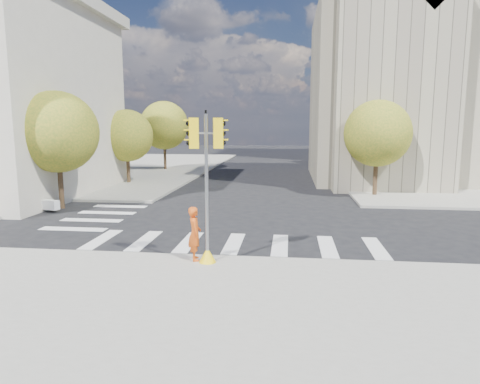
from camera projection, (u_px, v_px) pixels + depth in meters
name	position (u px, v px, depth m)	size (l,w,h in m)	color
ground	(242.00, 231.00, 18.63)	(160.00, 160.00, 0.00)	black
sidewalk_near	(176.00, 374.00, 7.82)	(30.00, 14.00, 0.15)	gray
sidewalk_far_right	(474.00, 172.00, 41.86)	(28.00, 40.00, 0.15)	gray
sidewalk_far_left	(86.00, 167.00, 46.41)	(28.00, 40.00, 0.15)	gray
civic_building	(460.00, 91.00, 34.49)	(26.00, 16.00, 19.39)	#9C947C
office_tower	(448.00, 43.00, 55.02)	(20.00, 18.00, 30.00)	#9EA0A3
tree_lw_near	(57.00, 132.00, 23.10)	(4.40, 4.40, 6.41)	#382616
tree_lw_mid	(127.00, 136.00, 32.98)	(4.00, 4.00, 5.77)	#382616
tree_lw_far	(164.00, 125.00, 42.67)	(4.80, 4.80, 6.95)	#382616
tree_re_near	(377.00, 133.00, 26.96)	(4.20, 4.20, 6.16)	#382616
tree_re_mid	(351.00, 128.00, 38.69)	(4.60, 4.60, 6.66)	#382616
tree_re_far	(337.00, 131.00, 50.54)	(4.00, 4.00, 5.88)	#382616
lamp_near	(374.00, 125.00, 30.75)	(0.35, 0.18, 8.11)	black
lamp_far	(348.00, 125.00, 44.49)	(0.35, 0.18, 8.11)	black
traffic_signal	(207.00, 199.00, 13.64)	(1.08, 0.56, 4.89)	yellow
photographer	(195.00, 233.00, 14.07)	(0.65, 0.43, 1.79)	#D04F13
planter_wall	(15.00, 202.00, 23.59)	(6.00, 0.40, 0.50)	silver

